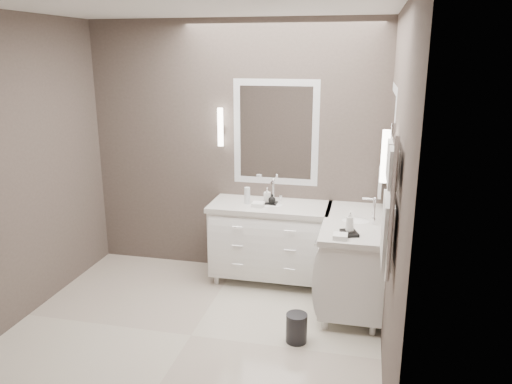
% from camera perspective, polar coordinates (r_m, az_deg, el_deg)
% --- Properties ---
extents(floor, '(3.20, 3.00, 0.01)m').
position_cam_1_polar(floor, '(4.52, -7.44, -15.99)').
color(floor, beige).
rests_on(floor, ground).
extents(ceiling, '(3.20, 3.00, 0.01)m').
position_cam_1_polar(ceiling, '(3.87, -8.93, 20.66)').
color(ceiling, white).
rests_on(ceiling, wall_back).
extents(wall_back, '(3.20, 0.01, 2.70)m').
position_cam_1_polar(wall_back, '(5.38, -2.46, 4.86)').
color(wall_back, '#504540').
rests_on(wall_back, floor).
extents(wall_front, '(3.20, 0.01, 2.70)m').
position_cam_1_polar(wall_front, '(2.70, -19.47, -7.13)').
color(wall_front, '#504540').
rests_on(wall_front, floor).
extents(wall_left, '(0.01, 3.00, 2.70)m').
position_cam_1_polar(wall_left, '(4.78, -26.42, 1.86)').
color(wall_left, '#504540').
rests_on(wall_left, floor).
extents(wall_right, '(0.01, 3.00, 2.70)m').
position_cam_1_polar(wall_right, '(3.74, 15.57, -0.54)').
color(wall_right, '#504540').
rests_on(wall_right, floor).
extents(vanity_back, '(1.24, 0.59, 0.97)m').
position_cam_1_polar(vanity_back, '(5.25, 1.61, -5.21)').
color(vanity_back, white).
rests_on(vanity_back, floor).
extents(vanity_right, '(0.59, 1.24, 0.97)m').
position_cam_1_polar(vanity_right, '(4.87, 11.09, -7.26)').
color(vanity_right, white).
rests_on(vanity_right, floor).
extents(mirror_back, '(0.90, 0.02, 1.10)m').
position_cam_1_polar(mirror_back, '(5.23, 2.26, 6.77)').
color(mirror_back, white).
rests_on(mirror_back, wall_back).
extents(mirror_right, '(0.02, 0.90, 1.10)m').
position_cam_1_polar(mirror_right, '(4.47, 15.13, 4.73)').
color(mirror_right, white).
rests_on(mirror_right, wall_right).
extents(sconce_back, '(0.06, 0.06, 0.40)m').
position_cam_1_polar(sconce_back, '(5.30, -4.09, 7.33)').
color(sconce_back, white).
rests_on(sconce_back, wall_back).
extents(sconce_right, '(0.06, 0.06, 0.40)m').
position_cam_1_polar(sconce_right, '(3.89, 14.52, 3.84)').
color(sconce_right, white).
rests_on(sconce_right, wall_right).
extents(towel_bar_corner, '(0.03, 0.22, 0.30)m').
position_cam_1_polar(towel_bar_corner, '(5.11, 14.00, 1.13)').
color(towel_bar_corner, white).
rests_on(towel_bar_corner, wall_right).
extents(towel_ladder, '(0.06, 0.58, 0.90)m').
position_cam_1_polar(towel_ladder, '(3.34, 14.96, -1.65)').
color(towel_ladder, white).
rests_on(towel_ladder, wall_right).
extents(waste_bin, '(0.20, 0.20, 0.25)m').
position_cam_1_polar(waste_bin, '(4.35, 4.65, -15.22)').
color(waste_bin, black).
rests_on(waste_bin, floor).
extents(amenity_tray_back, '(0.16, 0.12, 0.02)m').
position_cam_1_polar(amenity_tray_back, '(5.13, 1.56, -1.30)').
color(amenity_tray_back, black).
rests_on(amenity_tray_back, vanity_back).
extents(amenity_tray_right, '(0.18, 0.20, 0.03)m').
position_cam_1_polar(amenity_tray_right, '(4.37, 10.62, -4.63)').
color(amenity_tray_right, black).
rests_on(amenity_tray_right, vanity_right).
extents(water_bottle, '(0.08, 0.08, 0.17)m').
position_cam_1_polar(water_bottle, '(5.13, -1.01, -0.40)').
color(water_bottle, silver).
rests_on(water_bottle, vanity_back).
extents(soap_bottle_a, '(0.07, 0.07, 0.15)m').
position_cam_1_polar(soap_bottle_a, '(5.13, 1.28, -0.31)').
color(soap_bottle_a, white).
rests_on(soap_bottle_a, amenity_tray_back).
extents(soap_bottle_b, '(0.09, 0.09, 0.10)m').
position_cam_1_polar(soap_bottle_b, '(5.08, 1.83, -0.76)').
color(soap_bottle_b, black).
rests_on(soap_bottle_b, amenity_tray_back).
extents(soap_bottle_c, '(0.08, 0.08, 0.18)m').
position_cam_1_polar(soap_bottle_c, '(4.33, 10.68, -3.32)').
color(soap_bottle_c, white).
rests_on(soap_bottle_c, amenity_tray_right).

